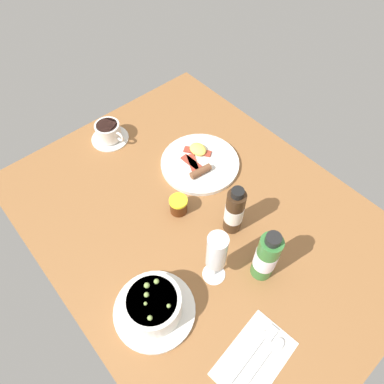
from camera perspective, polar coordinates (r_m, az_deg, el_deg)
ground_plane at (r=101.03cm, az=1.30°, el=-4.56°), size 110.00×84.00×3.00cm
porridge_bowl at (r=85.15cm, az=-6.43°, el=-18.22°), size 19.86×19.86×9.12cm
cutlery_setting at (r=87.13cm, az=10.55°, el=-25.32°), size 13.65×20.19×0.90cm
coffee_cup at (r=120.30cm, az=-13.62°, el=9.58°), size 13.13×12.58×6.42cm
wine_glass at (r=80.68cm, az=4.07°, el=-10.12°), size 5.94×5.94×19.16cm
jam_jar at (r=98.69cm, az=-2.25°, el=-2.20°), size 5.29×5.29×5.36cm
sauce_bottle_brown at (r=92.04cm, az=7.01°, el=-3.20°), size 5.15×5.15×17.23cm
sauce_bottle_green at (r=86.31cm, az=12.20°, el=-10.48°), size 5.64×5.64×18.40cm
breakfast_plate at (r=110.83cm, az=1.27°, el=4.94°), size 25.15×25.15×3.70cm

